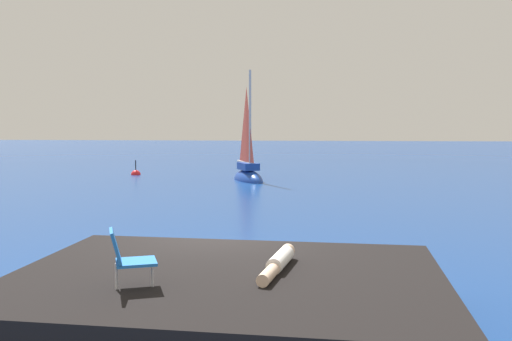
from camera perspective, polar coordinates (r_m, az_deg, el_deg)
ground_plane at (r=11.50m, az=-3.89°, el=-10.71°), size 160.00×160.00×0.00m
shore_ledge at (r=8.58m, az=-2.93°, el=-13.09°), size 6.57×5.06×0.89m
boulder_seaward at (r=10.80m, az=-5.55°, el=-11.77°), size 1.64×1.82×1.07m
boulder_inland at (r=11.51m, az=-6.41°, el=-10.71°), size 1.96×1.90×1.10m
sailboat_near at (r=29.77m, az=-0.80°, el=-0.36°), size 2.41×3.47×6.29m
person_sunbather at (r=8.60m, az=2.28°, el=-9.17°), size 0.49×1.75×0.25m
beach_chair at (r=7.77m, az=-12.80°, el=-8.34°), size 0.73×0.66×0.80m
marker_buoy at (r=33.71m, az=-11.97°, el=-0.42°), size 0.56×0.56×1.13m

